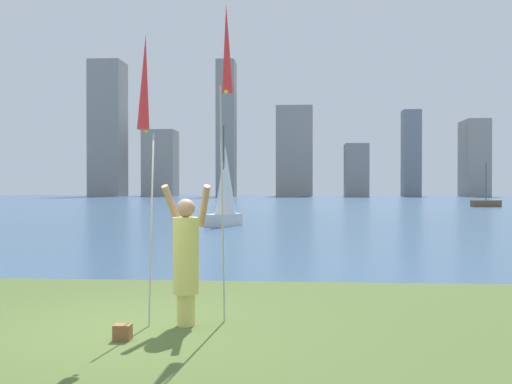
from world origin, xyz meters
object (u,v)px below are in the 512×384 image
sailboat_2 (486,203)px  sailboat_3 (225,190)px  kite_flag_left (145,88)px  bag (123,332)px  kite_flag_right (227,57)px  person (186,256)px

sailboat_2 → sailboat_3: size_ratio=0.86×
kite_flag_left → sailboat_3: bearing=94.2°
kite_flag_left → bag: bearing=-105.7°
kite_flag_right → sailboat_3: size_ratio=0.93×
sailboat_2 → kite_flag_left: bearing=-112.5°
kite_flag_left → sailboat_3: 19.77m
kite_flag_right → bag: (-1.11, -1.29, -3.60)m
kite_flag_right → sailboat_3: 19.14m
kite_flag_left → bag: kite_flag_left is taller
kite_flag_left → sailboat_2: (19.27, 46.47, -2.79)m
kite_flag_left → sailboat_3: (-1.45, 19.67, -1.42)m
kite_flag_right → sailboat_3: sailboat_3 is taller
bag → sailboat_3: sailboat_3 is taller
sailboat_3 → person: bearing=-84.3°
kite_flag_left → sailboat_2: 50.38m
bag → kite_flag_right: bearing=49.3°
kite_flag_right → bag: bearing=-130.7°
person → kite_flag_right: bearing=43.0°
person → kite_flag_right: (0.48, 0.52, 2.77)m
person → sailboat_2: size_ratio=0.46×
person → bag: (-0.63, -0.78, -0.84)m
kite_flag_left → sailboat_2: size_ratio=0.94×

